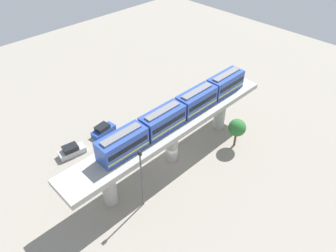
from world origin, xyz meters
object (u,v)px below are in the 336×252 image
(parked_car_black, at_px, (132,138))
(tree_near_viaduct, at_px, (237,128))
(train, at_px, (180,110))
(parked_car_blue, at_px, (103,130))
(signal_post, at_px, (142,177))
(parked_car_silver, at_px, (72,151))

(parked_car_black, distance_m, tree_near_viaduct, 17.14)
(train, bearing_deg, parked_car_blue, 23.88)
(train, height_order, parked_car_black, train)
(parked_car_blue, relative_size, signal_post, 0.45)
(train, height_order, parked_car_silver, train)
(parked_car_black, xyz_separation_m, tree_near_viaduct, (-12.54, -11.31, 2.94))
(train, bearing_deg, signal_post, 108.06)
(signal_post, bearing_deg, parked_car_silver, 6.49)
(train, relative_size, parked_car_silver, 6.21)
(tree_near_viaduct, bearing_deg, train, 58.61)
(train, xyz_separation_m, parked_car_silver, (11.89, 12.17, -7.98))
(parked_car_blue, distance_m, signal_post, 17.38)
(tree_near_viaduct, height_order, signal_post, signal_post)
(parked_car_blue, relative_size, tree_near_viaduct, 0.86)
(parked_car_blue, xyz_separation_m, tree_near_viaduct, (-17.52, -13.61, 2.94))
(parked_car_blue, distance_m, tree_near_viaduct, 22.38)
(parked_car_silver, bearing_deg, signal_post, -164.83)
(train, xyz_separation_m, parked_car_blue, (12.62, 5.59, -7.98))
(parked_car_blue, bearing_deg, tree_near_viaduct, -149.62)
(parked_car_black, bearing_deg, signal_post, 157.98)
(train, relative_size, tree_near_viaduct, 5.35)
(train, xyz_separation_m, parked_car_black, (7.64, 3.28, -7.98))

